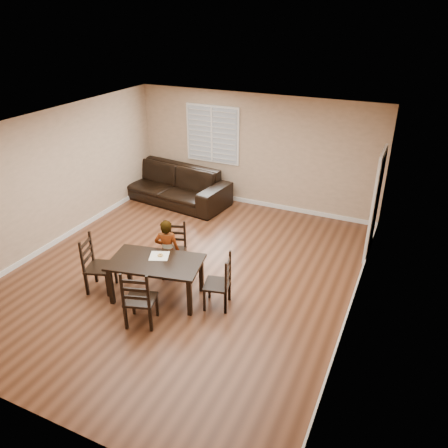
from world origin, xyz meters
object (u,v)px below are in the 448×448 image
(child, at_px, (167,251))
(chair_far, at_px, (138,303))
(dining_table, at_px, (156,266))
(chair_right, at_px, (224,284))
(sofa, at_px, (171,184))
(donut, at_px, (160,255))
(chair_near, at_px, (175,247))
(chair_left, at_px, (93,266))

(child, bearing_deg, chair_far, 82.79)
(dining_table, bearing_deg, chair_far, -89.15)
(dining_table, distance_m, chair_far, 0.82)
(chair_right, height_order, sofa, chair_right)
(sofa, bearing_deg, dining_table, -55.12)
(chair_far, bearing_deg, dining_table, -94.79)
(child, bearing_deg, dining_table, 82.28)
(chair_far, xyz_separation_m, chair_right, (0.95, 1.02, -0.02))
(chair_right, bearing_deg, dining_table, -92.14)
(child, xyz_separation_m, donut, (0.09, -0.36, 0.13))
(dining_table, relative_size, chair_far, 1.65)
(donut, distance_m, sofa, 3.99)
(chair_near, bearing_deg, dining_table, -95.61)
(chair_near, relative_size, child, 0.80)
(dining_table, height_order, child, child)
(chair_near, xyz_separation_m, donut, (0.19, -0.77, 0.30))
(chair_far, relative_size, chair_left, 0.98)
(child, bearing_deg, donut, 85.15)
(chair_near, relative_size, chair_right, 1.00)
(chair_left, bearing_deg, dining_table, -95.46)
(chair_far, xyz_separation_m, chair_left, (-1.30, 0.54, 0.01))
(chair_left, relative_size, chair_right, 1.07)
(dining_table, xyz_separation_m, chair_right, (1.12, 0.24, -0.18))
(child, bearing_deg, chair_right, 147.09)
(chair_near, bearing_deg, donut, -94.08)
(child, distance_m, donut, 0.40)
(chair_near, relative_size, sofa, 0.32)
(chair_right, height_order, child, child)
(chair_near, xyz_separation_m, child, (0.10, -0.40, 0.16))
(chair_far, xyz_separation_m, donut, (-0.19, 0.96, 0.27))
(sofa, bearing_deg, chair_right, -41.18)
(donut, bearing_deg, dining_table, -84.74)
(child, bearing_deg, chair_left, 18.05)
(sofa, bearing_deg, chair_far, -57.58)
(chair_near, relative_size, chair_far, 0.95)
(chair_left, height_order, child, child)
(chair_far, bearing_deg, sofa, -82.03)
(dining_table, xyz_separation_m, chair_near, (-0.21, 0.94, -0.18))
(chair_far, distance_m, sofa, 4.92)
(chair_far, xyz_separation_m, child, (-0.28, 1.32, 0.14))
(dining_table, bearing_deg, donut, 83.66)
(chair_right, relative_size, child, 0.80)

